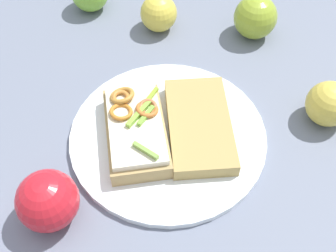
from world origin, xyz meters
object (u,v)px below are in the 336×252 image
(plate, at_px, (168,136))
(apple_2, at_px, (329,104))
(apple_4, at_px, (255,17))
(apple_1, at_px, (48,201))
(bread_slice_side, at_px, (199,125))
(sandwich, at_px, (136,129))
(apple_0, at_px, (159,13))

(plate, distance_m, apple_2, 0.26)
(apple_4, bearing_deg, apple_1, -64.23)
(apple_4, bearing_deg, bread_slice_side, -49.34)
(plate, relative_size, apple_1, 3.65)
(apple_1, relative_size, apple_2, 1.16)
(apple_1, bearing_deg, plate, 105.70)
(sandwich, relative_size, apple_2, 2.47)
(plate, xyz_separation_m, apple_2, (0.07, 0.25, 0.03))
(apple_0, xyz_separation_m, apple_4, (0.09, 0.16, 0.01))
(apple_0, bearing_deg, apple_1, -43.50)
(apple_0, distance_m, apple_2, 0.35)
(bread_slice_side, relative_size, apple_2, 2.43)
(sandwich, bearing_deg, apple_0, -15.50)
(bread_slice_side, distance_m, apple_4, 0.26)
(bread_slice_side, relative_size, apple_4, 2.19)
(sandwich, relative_size, apple_1, 2.13)
(bread_slice_side, bearing_deg, apple_2, -85.44)
(apple_0, bearing_deg, apple_4, 60.21)
(plate, height_order, apple_4, apple_4)
(plate, distance_m, bread_slice_side, 0.05)
(apple_2, relative_size, apple_4, 0.90)
(plate, bearing_deg, sandwich, -107.82)
(plate, bearing_deg, apple_0, 159.84)
(apple_2, bearing_deg, plate, -104.92)
(apple_0, bearing_deg, plate, -20.16)
(apple_1, height_order, apple_4, apple_1)
(plate, height_order, sandwich, sandwich)
(sandwich, bearing_deg, apple_1, 130.10)
(apple_0, height_order, apple_4, apple_4)
(sandwich, distance_m, bread_slice_side, 0.10)
(sandwich, height_order, apple_2, apple_2)
(apple_0, bearing_deg, sandwich, -30.55)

